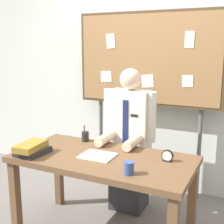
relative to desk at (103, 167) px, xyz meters
The scene contains 9 objects.
back_wall 1.44m from the desk, 90.00° to the left, with size 6.40×0.08×2.70m, color silver.
desk is the anchor object (origin of this frame).
person 0.57m from the desk, 90.00° to the left, with size 0.55×0.56×1.46m.
bulletin_board 1.35m from the desk, 90.00° to the left, with size 1.64×0.09×2.04m.
book_stack 0.63m from the desk, 158.61° to the right, with size 0.23×0.32×0.10m.
open_notebook 0.11m from the desk, 153.55° to the right, with size 0.28×0.23×0.01m, color silver.
desk_clock 0.55m from the desk, 13.85° to the left, with size 0.10×0.04×0.10m.
coffee_mug 0.44m from the desk, 35.51° to the right, with size 0.08×0.08×0.09m, color #334C8C.
pen_holder 0.49m from the desk, 139.53° to the left, with size 0.07×0.07×0.16m.
Camera 1 is at (1.16, -2.19, 1.68)m, focal length 49.69 mm.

